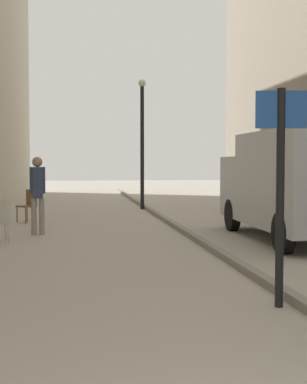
# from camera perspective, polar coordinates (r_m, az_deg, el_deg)

# --- Properties ---
(ground_plane) EXTENTS (80.00, 80.00, 0.00)m
(ground_plane) POSITION_cam_1_polar(r_m,az_deg,el_deg) (13.68, -3.52, -4.23)
(ground_plane) COLOR #A8A093
(kerb_strip) EXTENTS (0.16, 40.00, 0.12)m
(kerb_strip) POSITION_cam_1_polar(r_m,az_deg,el_deg) (13.89, 3.00, -3.87)
(kerb_strip) COLOR gray
(kerb_strip) RESTS_ON ground_plane
(pedestrian_main_foreground) EXTENTS (0.37, 0.24, 1.86)m
(pedestrian_main_foreground) POSITION_cam_1_polar(r_m,az_deg,el_deg) (13.60, -11.72, 0.21)
(pedestrian_main_foreground) COLOR gray
(pedestrian_main_foreground) RESTS_ON ground_plane
(delivery_van) EXTENTS (2.03, 5.20, 2.38)m
(delivery_van) POSITION_cam_1_polar(r_m,az_deg,el_deg) (12.76, 14.06, 0.92)
(delivery_van) COLOR #B7B7BC
(delivery_van) RESTS_ON ground_plane
(street_sign_post) EXTENTS (0.60, 0.13, 2.60)m
(street_sign_post) POSITION_cam_1_polar(r_m,az_deg,el_deg) (6.80, 12.78, 1.41)
(street_sign_post) COLOR black
(street_sign_post) RESTS_ON ground_plane
(lamp_post) EXTENTS (0.28, 0.28, 4.76)m
(lamp_post) POSITION_cam_1_polar(r_m,az_deg,el_deg) (20.63, -1.16, 5.80)
(lamp_post) COLOR black
(lamp_post) RESTS_ON ground_plane
(cafe_chair_near_window) EXTENTS (0.62, 0.62, 0.94)m
(cafe_chair_near_window) POSITION_cam_1_polar(r_m,az_deg,el_deg) (16.54, -12.59, -1.14)
(cafe_chair_near_window) COLOR brown
(cafe_chair_near_window) RESTS_ON ground_plane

